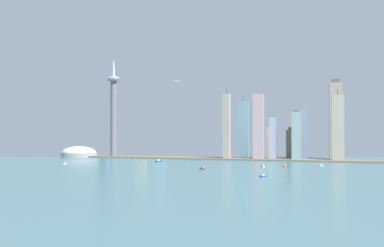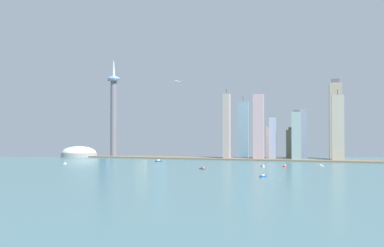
% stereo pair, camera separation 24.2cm
% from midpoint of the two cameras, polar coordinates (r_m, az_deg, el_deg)
% --- Properties ---
extents(ground_plane, '(6000.00, 6000.00, 0.00)m').
position_cam_midpoint_polar(ground_plane, '(521.29, -7.56, -8.45)').
color(ground_plane, '#466F77').
extents(waterfront_pier, '(741.71, 56.83, 3.26)m').
position_cam_midpoint_polar(waterfront_pier, '(930.25, 2.75, -5.08)').
color(waterfront_pier, '#6C6451').
rests_on(waterfront_pier, ground).
extents(observation_tower, '(32.58, 32.58, 310.72)m').
position_cam_midpoint_polar(observation_tower, '(1021.59, -11.33, 2.86)').
color(observation_tower, slate).
rests_on(observation_tower, ground).
extents(stadium_dome, '(100.89, 100.89, 35.44)m').
position_cam_midpoint_polar(stadium_dome, '(1062.21, -15.84, -4.11)').
color(stadium_dome, '#9D9A97').
rests_on(stadium_dome, ground).
extents(skyscraper_0, '(21.66, 20.60, 128.60)m').
position_cam_midpoint_polar(skyscraper_0, '(1073.52, -12.63, -1.27)').
color(skyscraper_0, '#6477A7').
rests_on(skyscraper_0, ground).
extents(skyscraper_1, '(20.88, 21.57, 113.77)m').
position_cam_midpoint_polar(skyscraper_1, '(910.27, 14.95, -1.76)').
color(skyscraper_1, '#96B1B0').
rests_on(skyscraper_1, ground).
extents(skyscraper_2, '(26.52, 17.21, 155.24)m').
position_cam_midpoint_polar(skyscraper_2, '(993.75, 7.46, -0.87)').
color(skyscraper_2, '#7EA3B8').
rests_on(skyscraper_2, ground).
extents(skyscraper_3, '(27.47, 13.77, 186.16)m').
position_cam_midpoint_polar(skyscraper_3, '(1025.43, -4.77, -0.20)').
color(skyscraper_3, '#8B9FB9').
rests_on(skyscraper_3, ground).
extents(skyscraper_4, '(24.55, 23.88, 97.61)m').
position_cam_midpoint_polar(skyscraper_4, '(1041.75, -7.34, -2.13)').
color(skyscraper_4, beige).
rests_on(skyscraper_4, ground).
extents(skyscraper_5, '(27.50, 25.48, 75.83)m').
position_cam_midpoint_polar(skyscraper_5, '(1007.60, 14.34, -2.79)').
color(skyscraper_5, '#6A6F58').
rests_on(skyscraper_5, ground).
extents(skyscraper_6, '(27.98, 20.49, 189.35)m').
position_cam_midpoint_polar(skyscraper_6, '(983.85, 20.18, 0.45)').
color(skyscraper_6, tan).
rests_on(skyscraper_6, ground).
extents(skyscraper_7, '(12.42, 22.62, 76.32)m').
position_cam_midpoint_polar(skyscraper_7, '(981.10, 11.19, -2.72)').
color(skyscraper_7, beige).
rests_on(skyscraper_7, ground).
extents(skyscraper_8, '(25.32, 12.25, 157.30)m').
position_cam_midpoint_polar(skyscraper_8, '(910.87, 20.47, -0.64)').
color(skyscraper_8, '#B8AD9A').
rests_on(skyscraper_8, ground).
extents(skyscraper_9, '(15.04, 15.63, 118.61)m').
position_cam_midpoint_polar(skyscraper_9, '(975.41, 15.97, -1.47)').
color(skyscraper_9, '#8E9AB7').
rests_on(skyscraper_9, ground).
extents(skyscraper_10, '(15.16, 20.46, 164.39)m').
position_cam_midpoint_polar(skyscraper_10, '(915.07, 5.07, -0.47)').
color(skyscraper_10, '#AF9E95').
rests_on(skyscraper_10, ground).
extents(skyscraper_11, '(15.44, 16.89, 97.38)m').
position_cam_midpoint_polar(skyscraper_11, '(928.03, 11.67, -2.16)').
color(skyscraper_11, '#A0ADCA').
rests_on(skyscraper_11, ground).
extents(skyscraper_12, '(24.27, 14.64, 150.96)m').
position_cam_midpoint_polar(skyscraper_12, '(911.17, 9.66, -0.51)').
color(skyscraper_12, '#C1A1A6').
rests_on(skyscraper_12, ground).
extents(boat_0, '(5.19, 8.32, 4.54)m').
position_cam_midpoint_polar(boat_0, '(830.11, -18.01, -5.52)').
color(boat_0, beige).
rests_on(boat_0, ground).
extents(boat_1, '(7.64, 11.67, 9.52)m').
position_cam_midpoint_polar(boat_1, '(755.96, 13.37, -6.03)').
color(boat_1, red).
rests_on(boat_1, ground).
extents(boat_2, '(14.03, 11.04, 3.51)m').
position_cam_midpoint_polar(boat_2, '(785.12, 18.10, -5.81)').
color(boat_2, white).
rests_on(boat_2, ground).
extents(boat_3, '(12.88, 10.90, 3.92)m').
position_cam_midpoint_polar(boat_3, '(687.66, 1.54, -6.54)').
color(boat_3, '#A6231F').
rests_on(boat_3, ground).
extents(boat_4, '(8.28, 13.77, 3.88)m').
position_cam_midpoint_polar(boat_4, '(743.91, 10.27, -6.10)').
color(boat_4, white).
rests_on(boat_4, ground).
extents(boat_5, '(9.61, 10.00, 4.18)m').
position_cam_midpoint_polar(boat_5, '(579.23, 10.31, -7.54)').
color(boat_5, '#1F528D').
rests_on(boat_5, ground).
extents(boat_6, '(13.88, 12.73, 4.76)m').
position_cam_midpoint_polar(boat_6, '(851.51, -4.88, -5.45)').
color(boat_6, navy).
rests_on(boat_6, ground).
extents(channel_buoy_0, '(1.34, 1.34, 2.67)m').
position_cam_midpoint_polar(channel_buoy_0, '(553.13, 12.68, -7.86)').
color(channel_buoy_0, yellow).
rests_on(channel_buoy_0, ground).
extents(channel_buoy_1, '(1.32, 1.32, 1.98)m').
position_cam_midpoint_polar(channel_buoy_1, '(645.85, 7.47, -6.92)').
color(channel_buoy_1, '#E54C19').
rests_on(channel_buoy_1, ground).
extents(channel_buoy_2, '(1.72, 1.72, 2.84)m').
position_cam_midpoint_polar(channel_buoy_2, '(729.63, -11.54, -6.20)').
color(channel_buoy_2, green).
rests_on(channel_buoy_2, ground).
extents(airplane, '(26.52, 24.61, 7.15)m').
position_cam_midpoint_polar(airplane, '(925.17, -2.12, 6.17)').
color(airplane, silver).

